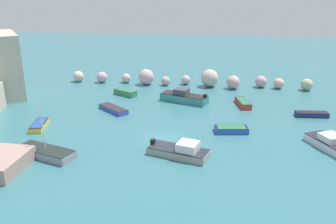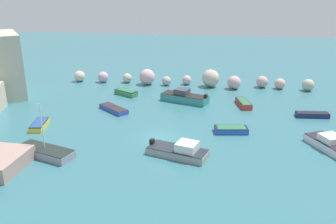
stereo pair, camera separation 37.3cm
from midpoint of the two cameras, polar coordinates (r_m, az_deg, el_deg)
cove_water at (r=36.13m, az=-1.46°, el=-4.21°), size 160.00×160.00×0.00m
rock_breakwater at (r=54.87m, az=3.39°, el=5.25°), size 36.80×3.30×2.63m
moored_boat_0 at (r=34.23m, az=-19.24°, el=-6.08°), size 5.88×3.51×4.94m
moored_boat_1 at (r=36.90m, az=24.55°, el=-4.72°), size 4.51×6.03×1.36m
moored_boat_2 at (r=46.70m, az=11.67°, el=1.43°), size 2.05×3.99×0.67m
moored_boat_3 at (r=45.12m, az=21.74°, el=-0.34°), size 3.83×1.43×0.56m
moored_boat_4 at (r=47.20m, az=2.33°, el=2.37°), size 6.55×3.97×1.72m
moored_boat_5 at (r=44.24m, az=-8.97°, el=0.46°), size 4.32×3.91×0.54m
moored_boat_6 at (r=38.01m, az=9.81°, el=-2.74°), size 3.62×2.03×0.62m
moored_boat_7 at (r=50.48m, az=-7.03°, el=3.09°), size 3.60×2.70×0.72m
moored_boat_8 at (r=32.32m, az=1.67°, el=-6.20°), size 5.83×3.53×1.46m
moored_boat_10 at (r=41.11m, az=-20.13°, el=-1.97°), size 2.01×3.67×0.59m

